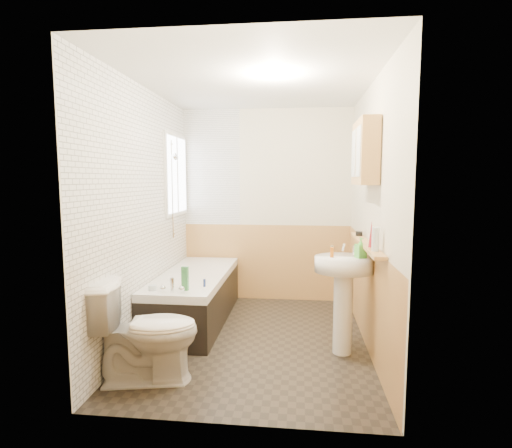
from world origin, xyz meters
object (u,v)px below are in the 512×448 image
(pine_shelf, at_px, (366,244))
(medicine_cabinet, at_px, (365,153))
(sink, at_px, (343,285))
(toilet, at_px, (146,331))
(bathtub, at_px, (195,296))

(pine_shelf, relative_size, medicine_cabinet, 2.14)
(sink, relative_size, pine_shelf, 0.75)
(toilet, xyz_separation_m, medicine_cabinet, (1.77, 0.80, 1.43))
(toilet, xyz_separation_m, sink, (1.60, 0.69, 0.24))
(sink, bearing_deg, pine_shelf, 15.78)
(sink, bearing_deg, toilet, -160.14)
(toilet, xyz_separation_m, pine_shelf, (1.80, 0.76, 0.61))
(bathtub, relative_size, sink, 1.75)
(pine_shelf, distance_m, medicine_cabinet, 0.83)
(sink, xyz_separation_m, pine_shelf, (0.20, 0.07, 0.37))
(bathtub, relative_size, medicine_cabinet, 2.81)
(bathtub, xyz_separation_m, toilet, (-0.03, -1.37, 0.12))
(bathtub, bearing_deg, sink, -23.41)
(bathtub, bearing_deg, toilet, -91.26)
(toilet, bearing_deg, medicine_cabinet, -77.19)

